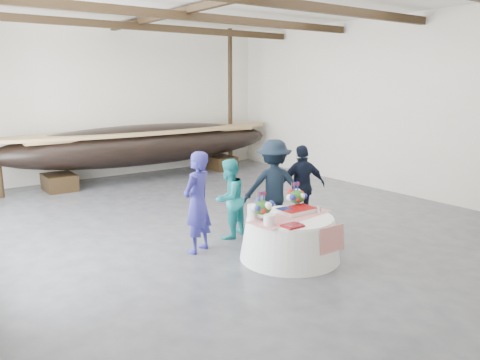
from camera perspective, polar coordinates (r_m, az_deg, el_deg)
floor at (r=9.86m, az=-1.44°, el=-4.95°), size 10.00×12.00×0.01m
wall_back at (r=14.79m, az=-14.94°, el=9.18°), size 10.00×0.02×4.50m
wall_right at (r=12.95m, az=17.29°, el=8.70°), size 0.02×12.00×4.50m
pavilion_structure at (r=10.20m, az=-4.39°, el=18.31°), size 9.80×11.76×4.50m
longboat_display at (r=14.14m, az=-11.21°, el=4.30°), size 8.66×1.73×1.62m
banquet_table at (r=7.78m, az=6.10°, el=-6.98°), size 1.65×1.65×0.71m
tabletop_items at (r=7.74m, az=5.09°, el=-3.15°), size 1.58×1.04×0.40m
guest_woman_blue at (r=7.92m, az=-5.23°, el=-2.72°), size 0.75×0.65×1.74m
guest_woman_teal at (r=8.65m, az=-1.37°, el=-2.28°), size 0.88×0.79×1.48m
guest_man_left at (r=8.99m, az=4.14°, el=-0.75°), size 1.34×1.18×1.80m
guest_man_right at (r=9.36m, az=7.59°, el=-0.77°), size 1.05×0.71×1.65m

